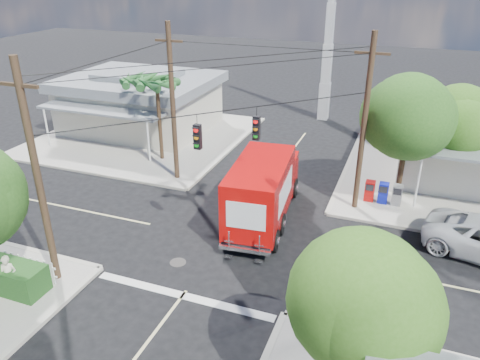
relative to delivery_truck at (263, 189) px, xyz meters
The scene contains 15 objects.
ground 3.13m from the delivery_truck, 113.62° to the right, with size 120.00×120.00×0.00m, color black.
sidewalk_ne 13.07m from the delivery_truck, 40.75° to the left, with size 14.12×14.12×0.14m.
sidewalk_nw 14.72m from the delivery_truck, 144.66° to the left, with size 14.12×14.12×0.14m.
road_markings 4.37m from the delivery_truck, 105.20° to the right, with size 32.00×32.00×0.01m.
building_nw 16.48m from the delivery_truck, 142.42° to the left, with size 10.80×10.20×4.30m.
radio_tower 18.03m from the delivery_truck, 91.81° to the left, with size 0.80×0.80×17.00m.
tree_ne_front 8.13m from the delivery_truck, 35.21° to the left, with size 4.21×4.14×6.66m.
tree_ne_back 11.21m from the delivery_truck, 36.77° to the left, with size 3.77×3.66×5.82m.
tree_se 11.59m from the delivery_truck, 58.35° to the right, with size 3.67×3.54×5.62m.
palm_nw_front 10.50m from the delivery_truck, 149.28° to the left, with size 3.01×3.08×5.59m.
palm_nw_back 12.79m from the delivery_truck, 148.05° to the left, with size 3.01×3.08×5.19m.
utility_poles 4.06m from the delivery_truck, 162.90° to the right, with size 12.00×10.68×9.00m.
vending_boxes 6.71m from the delivery_truck, 34.80° to the left, with size 1.90×0.50×1.10m.
delivery_truck is the anchor object (origin of this frame).
pedestrian 11.57m from the delivery_truck, 127.78° to the right, with size 0.63×0.42×1.73m, color beige.
Camera 1 is at (7.22, -17.10, 11.75)m, focal length 35.00 mm.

